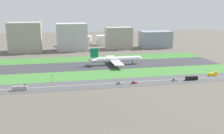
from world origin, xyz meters
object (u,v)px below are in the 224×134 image
Objects in this scene: car_3 at (24,86)px; fuel_tank_centre at (86,41)px; bus_0 at (20,88)px; bus_1 at (191,78)px; hangar_building at (72,37)px; car_2 at (134,83)px; truck_0 at (213,74)px; fuel_tank_west at (68,42)px; fuel_tank_east at (102,40)px; terminal_building at (25,37)px; traffic_light at (52,78)px; cargo_warehouse at (155,39)px; airliner at (115,59)px; car_1 at (119,83)px; car_0 at (174,80)px; office_tower at (119,38)px.

fuel_tank_centre reaches higher than car_3.
bus_1 is at bearing -180.00° from bus_0.
hangar_building reaches higher than bus_1.
truck_0 is at bearing -173.08° from car_2.
fuel_tank_west is 59.51m from fuel_tank_east.
bus_0 is 260.33m from fuel_tank_east.
fuel_tank_centre reaches higher than bus_1.
terminal_building is 1.78× the size of fuel_tank_west.
terminal_building reaches higher than bus_1.
bus_1 is 1.61× the size of traffic_light.
cargo_warehouse reaches higher than traffic_light.
airliner is at bearing -69.93° from hangar_building.
fuel_tank_west is at bearing -101.46° from bus_0.
truck_0 reaches higher than bus_0.
car_1 is 0.24× the size of fuel_tank_centre.
car_3 is at bearing -103.01° from bus_0.
car_2 is 1.00× the size of car_0.
car_1 is 219.37m from cargo_warehouse.
fuel_tank_west is (-84.58, 237.00, 5.25)m from car_0.
terminal_building reaches higher than office_tower.
traffic_light is (25.09, 17.99, 2.47)m from bus_0.
car_0 is at bearing -180.00° from car_2.
cargo_warehouse is (134.03, 0.00, -7.13)m from hangar_building.
bus_1 is 147.48m from car_3.
airliner is 14.77× the size of car_2.
office_tower reaches higher than car_3.
bus_1 is 0.29× the size of office_tower.
bus_1 is 2.64× the size of car_3.
traffic_light is 237.83m from cargo_warehouse.
bus_1 is 0.24× the size of cargo_warehouse.
car_0 is at bearing -87.96° from office_tower.
office_tower reaches higher than car_2.
fuel_tank_centre is (-52.50, 237.00, 7.17)m from car_0.
bus_0 is at bearing 0.00° from car_0.
car_3 is at bearing 180.00° from truck_0.
car_3 is 220.52m from office_tower.
fuel_tank_centre is (-45.67, 45.00, -8.70)m from office_tower.
car_1 is 239.42m from fuel_tank_west.
car_0 is 0.10× the size of terminal_building.
office_tower is (-23.64, 192.00, 14.97)m from bus_1.
airliner is 114.76m from car_3.
hangar_building is (-79.69, 192.00, 19.37)m from car_0.
car_3 is at bearing -4.39° from car_0.
car_1 is 59.37m from traffic_light.
car_3 is 0.17× the size of fuel_tank_west.
truck_0 is 189.78m from office_tower.
car_1 is 0.61× the size of traffic_light.
hangar_building is (67.07, 0.00, -1.17)m from terminal_building.
bus_1 is 195.96m from cargo_warehouse.
airliner is at bearing -46.35° from terminal_building.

